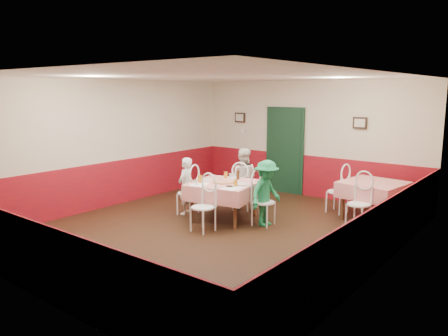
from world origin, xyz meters
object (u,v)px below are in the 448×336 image
Objects in this scene: beer_bottle at (238,174)px; chair_left at (188,193)px; wallet at (229,186)px; pizza at (224,182)px; chair_near at (203,207)px; glass_a at (200,179)px; chair_second_b at (359,204)px; glass_b at (236,183)px; chair_right at (264,202)px; chair_far at (242,189)px; diner_left at (186,186)px; chair_second_a at (338,192)px; diner_far at (243,179)px; diner_right at (266,193)px; main_table at (224,201)px; glass_c at (226,175)px; second_table at (373,201)px.

chair_left is at bearing -146.84° from beer_bottle.
pizza is at bearing 132.56° from wallet.
beer_bottle is at bearing 98.66° from chair_near.
glass_a reaches higher than chair_left.
chair_near is 8.18× the size of wallet.
chair_second_b is 6.77× the size of glass_b.
glass_b is at bearing 122.11° from chair_right.
beer_bottle is (0.20, -0.43, 0.42)m from chair_far.
diner_left is at bearing 96.06° from chair_right.
chair_second_a is at bearing 48.86° from wallet.
chair_right is 5.98× the size of glass_a.
chair_second_b is 0.67× the size of diner_far.
diner_right is at bearing -83.94° from chair_right.
diner_far reaches higher than diner_right.
diner_left is 1.80m from diner_right.
chair_left is 1.00× the size of chair_second_b.
diner_far is at bearing 81.34° from glass_a.
chair_right reaches higher than pizza.
chair_near and chair_second_a have the same top height.
chair_left is 1.30m from glass_b.
chair_left is at bearing -168.96° from main_table.
chair_near is 1.32m from glass_c.
pizza is at bearing -32.35° from chair_second_a.
diner_far is at bearing -101.88° from chair_far.
second_table is 2.71m from diner_far.
diner_right reaches higher than second_table.
diner_left is 0.89× the size of diner_far.
glass_b is 1.00× the size of glass_c.
chair_right is at bearing 22.02° from glass_a.
glass_a is at bearing -34.19° from chair_second_a.
main_table is 0.96× the size of diner_right.
diner_right reaches higher than glass_a.
glass_b is at bearing 93.59° from diner_far.
main_table is 0.66m from glass_a.
chair_near is 1.32m from beer_bottle.
glass_a is at bearing 138.17° from chair_near.
chair_near is at bearing -128.58° from second_table.
glass_a is 0.83m from beer_bottle.
chair_left is 0.67× the size of diner_far.
pizza is (-2.32, -1.90, 0.40)m from second_table.
beer_bottle reaches higher than second_table.
chair_far is 0.71× the size of diner_right.
chair_right is 1.20m from chair_far.
second_table is 2.77m from beer_bottle.
diner_right reaches higher than main_table.
chair_left and chair_far have the same top height.
chair_right is 0.19m from diner_right.
chair_second_a is at bearing 180.00° from second_table.
glass_a is at bearing 107.04° from chair_right.
pizza is at bearing 76.03° from diner_far.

